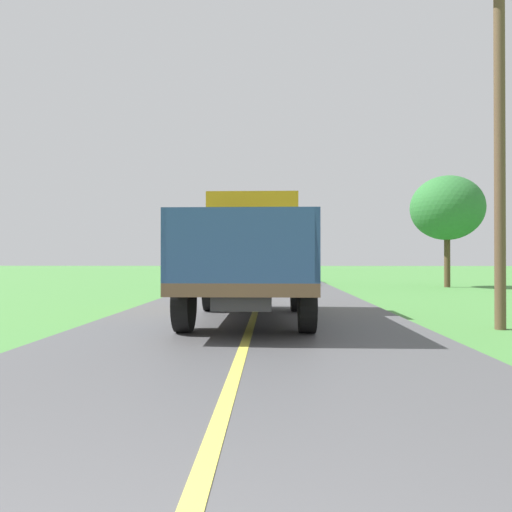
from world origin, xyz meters
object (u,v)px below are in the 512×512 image
object	(u,v)px
roadside_tree_near_left	(447,208)
banana_truck_far	(263,257)
banana_truck_near	(252,253)
utility_pole_roadside	(500,122)

from	to	relation	value
roadside_tree_near_left	banana_truck_far	bearing A→B (deg)	158.98
banana_truck_near	roadside_tree_near_left	world-z (taller)	roadside_tree_near_left
banana_truck_far	roadside_tree_near_left	size ratio (longest dim) A/B	1.09
banana_truck_far	utility_pole_roadside	size ratio (longest dim) A/B	0.79
utility_pole_roadside	roadside_tree_near_left	bearing A→B (deg)	73.62
banana_truck_near	roadside_tree_near_left	size ratio (longest dim) A/B	1.09
banana_truck_near	roadside_tree_near_left	bearing A→B (deg)	54.76
utility_pole_roadside	banana_truck_near	bearing A→B (deg)	164.07
banana_truck_near	banana_truck_far	size ratio (longest dim) A/B	1.00
banana_truck_near	roadside_tree_near_left	distance (m)	15.48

